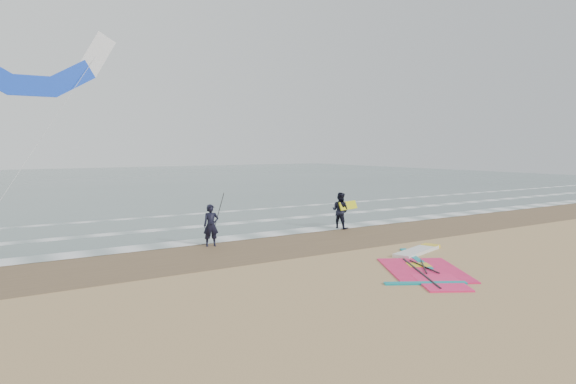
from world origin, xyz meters
TOP-DOWN VIEW (x-y plane):
  - ground at (0.00, 0.00)m, footprint 120.00×120.00m
  - sea_water at (0.00, 48.00)m, footprint 120.00×80.00m
  - wet_sand_band at (0.00, 6.00)m, footprint 120.00×5.00m
  - foam_waterline at (0.00, 10.44)m, footprint 120.00×9.15m
  - windsurf_rig at (1.24, 0.34)m, footprint 5.56×5.27m
  - person_standing at (-3.32, 7.14)m, footprint 0.68×0.53m
  - person_walking at (3.68, 7.83)m, footprint 0.94×1.04m
  - held_pole at (-3.02, 7.14)m, footprint 0.17×0.86m
  - carried_kiteboard at (4.08, 7.73)m, footprint 1.30×0.51m
  - surf_kite at (-8.76, 13.19)m, footprint 7.08×3.16m

SIDE VIEW (x-z plane):
  - ground at x=0.00m, z-range 0.00..0.00m
  - wet_sand_band at x=0.00m, z-range 0.00..0.01m
  - sea_water at x=0.00m, z-range 0.00..0.02m
  - foam_waterline at x=0.00m, z-range 0.02..0.04m
  - windsurf_rig at x=1.24m, z-range -0.03..0.10m
  - person_standing at x=-3.32m, z-range 0.00..1.66m
  - person_walking at x=3.68m, z-range 0.00..1.74m
  - carried_kiteboard at x=4.08m, z-range 0.91..1.30m
  - held_pole at x=-3.02m, z-range 0.31..2.13m
  - surf_kite at x=-8.76m, z-range 3.20..11.32m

